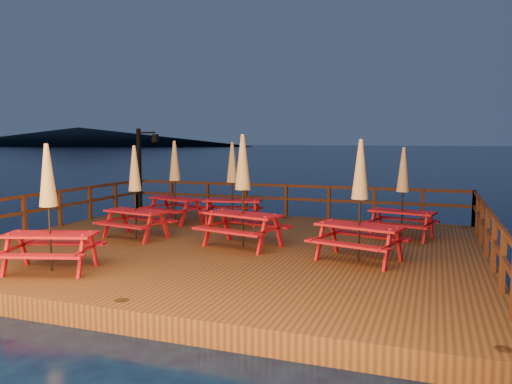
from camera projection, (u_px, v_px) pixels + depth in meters
ground at (231, 260)px, 12.44m from camera, size 500.00×500.00×0.00m
deck at (231, 252)px, 12.42m from camera, size 12.00×10.00×0.40m
deck_piles at (231, 272)px, 12.47m from camera, size 11.44×9.44×1.40m
railing at (255, 205)px, 13.98m from camera, size 11.80×9.75×1.10m
lamp_post at (143, 162)px, 18.28m from camera, size 0.85×0.18×3.00m
headland_left at (79, 137)px, 243.65m from camera, size 180.00×84.00×9.00m
picnic_table_0 at (135, 190)px, 13.08m from camera, size 1.95×1.71×2.45m
picnic_table_1 at (403, 191)px, 13.13m from camera, size 1.94×1.72×2.39m
picnic_table_2 at (243, 189)px, 11.99m from camera, size 2.24×2.00×2.72m
picnic_table_3 at (175, 180)px, 15.66m from camera, size 2.17×1.97×2.56m
picnic_table_4 at (232, 182)px, 15.27m from camera, size 2.03×1.79×2.52m
picnic_table_5 at (360, 198)px, 10.58m from camera, size 2.16×1.94×2.61m
picnic_table_6 at (49, 206)px, 9.75m from camera, size 2.11×1.90×2.52m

